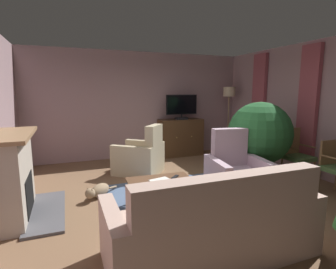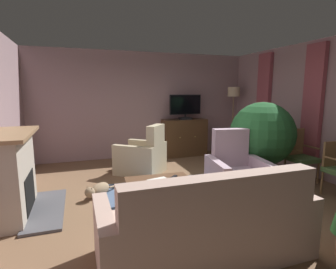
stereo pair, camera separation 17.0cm
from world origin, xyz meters
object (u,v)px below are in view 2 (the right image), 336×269
object	(u,v)px
coffee_table	(158,182)
folded_newspaper	(159,180)
floor_lamp	(233,101)
tv_cabinet	(184,138)
sofa_floral	(208,229)
armchair_in_far_corner	(236,176)
side_chair_far_end	(299,154)
potted_plant_small_fern_corner	(262,135)
cat	(99,190)
tv_remote	(174,177)
fireplace	(13,176)
television	(185,106)
armchair_by_fireplace	(142,158)

from	to	relation	value
coffee_table	folded_newspaper	bearing A→B (deg)	-93.65
coffee_table	floor_lamp	world-z (taller)	floor_lamp
tv_cabinet	sofa_floral	size ratio (longest dim) A/B	0.54
armchair_in_far_corner	floor_lamp	size ratio (longest dim) A/B	0.59
side_chair_far_end	potted_plant_small_fern_corner	xyz separation A→B (m)	(-0.70, 0.27, 0.38)
coffee_table	cat	size ratio (longest dim) A/B	1.71
coffee_table	tv_remote	xyz separation A→B (m)	(0.25, -0.02, 0.06)
sofa_floral	side_chair_far_end	size ratio (longest dim) A/B	2.20
fireplace	tv_cabinet	bearing A→B (deg)	34.51
folded_newspaper	armchair_in_far_corner	bearing A→B (deg)	-8.84
tv_remote	side_chair_far_end	size ratio (longest dim) A/B	0.17
fireplace	floor_lamp	size ratio (longest dim) A/B	0.77
television	cat	distance (m)	3.50
floor_lamp	folded_newspaper	bearing A→B (deg)	-137.43
tv_cabinet	side_chair_far_end	distance (m)	2.97
folded_newspaper	tv_remote	bearing A→B (deg)	-2.49
tv_cabinet	armchair_by_fireplace	distance (m)	1.87
coffee_table	floor_lamp	xyz separation A→B (m)	(3.03, 2.73, 1.12)
sofa_floral	cat	bearing A→B (deg)	114.50
armchair_by_fireplace	armchair_in_far_corner	bearing A→B (deg)	-54.07
tv_cabinet	folded_newspaper	world-z (taller)	tv_cabinet
potted_plant_small_fern_corner	cat	xyz separation A→B (m)	(-3.12, 0.17, -0.80)
television	floor_lamp	xyz separation A→B (m)	(1.41, -0.11, 0.14)
folded_newspaper	sofa_floral	xyz separation A→B (m)	(0.12, -1.35, -0.10)
side_chair_far_end	cat	size ratio (longest dim) A/B	1.73
cat	floor_lamp	distance (m)	4.59
cat	folded_newspaper	bearing A→B (deg)	-41.94
fireplace	armchair_by_fireplace	xyz separation A→B (m)	(2.18, 1.33, -0.24)
armchair_by_fireplace	floor_lamp	xyz separation A→B (m)	(2.86, 1.01, 1.16)
armchair_in_far_corner	side_chair_far_end	size ratio (longest dim) A/B	1.08
potted_plant_small_fern_corner	floor_lamp	size ratio (longest dim) A/B	0.83
armchair_by_fireplace	tv_remote	bearing A→B (deg)	-87.48
tv_remote	armchair_in_far_corner	xyz separation A→B (m)	(1.16, 0.04, -0.11)
tv_remote	television	bearing A→B (deg)	-158.35
coffee_table	folded_newspaper	xyz separation A→B (m)	(-0.00, -0.06, 0.06)
tv_cabinet	sofa_floral	distance (m)	4.56
sofa_floral	potted_plant_small_fern_corner	world-z (taller)	potted_plant_small_fern_corner
sofa_floral	cat	xyz separation A→B (m)	(-0.96, 2.10, -0.22)
television	armchair_by_fireplace	distance (m)	2.10
armchair_by_fireplace	folded_newspaper	bearing A→B (deg)	-95.56
folded_newspaper	armchair_in_far_corner	size ratio (longest dim) A/B	0.27
tv_cabinet	coffee_table	size ratio (longest dim) A/B	1.20
fireplace	potted_plant_small_fern_corner	xyz separation A→B (m)	(4.29, 0.13, 0.34)
armchair_by_fireplace	side_chair_far_end	world-z (taller)	armchair_by_fireplace
tv_remote	sofa_floral	distance (m)	1.40
side_chair_far_end	cat	bearing A→B (deg)	173.48
cat	fireplace	bearing A→B (deg)	-165.76
armchair_by_fireplace	fireplace	bearing A→B (deg)	-148.62
folded_newspaper	armchair_by_fireplace	size ratio (longest dim) A/B	0.25
fireplace	armchair_in_far_corner	bearing A→B (deg)	-6.24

